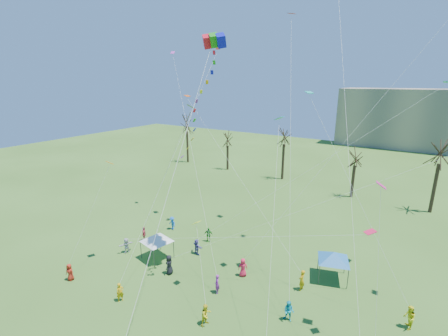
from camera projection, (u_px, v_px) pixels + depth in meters
The scene contains 6 objects.
bare_tree_row at pixel (363, 149), 46.73m from camera, with size 70.93×9.38×10.48m.
big_box_kite at pixel (202, 109), 23.46m from camera, with size 2.43×7.22×21.25m.
canopy_tent_white at pixel (157, 238), 30.42m from camera, with size 3.44×3.44×2.64m.
canopy_tent_blue at pixel (334, 256), 27.17m from camera, with size 3.41×3.41×2.68m.
festival_crowd at pixel (220, 279), 26.36m from camera, with size 26.39×13.10×1.86m.
small_kites_aloft at pixel (274, 115), 26.59m from camera, with size 30.08×18.76×34.27m.
Camera 1 is at (11.72, -13.11, 17.03)m, focal length 25.00 mm.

